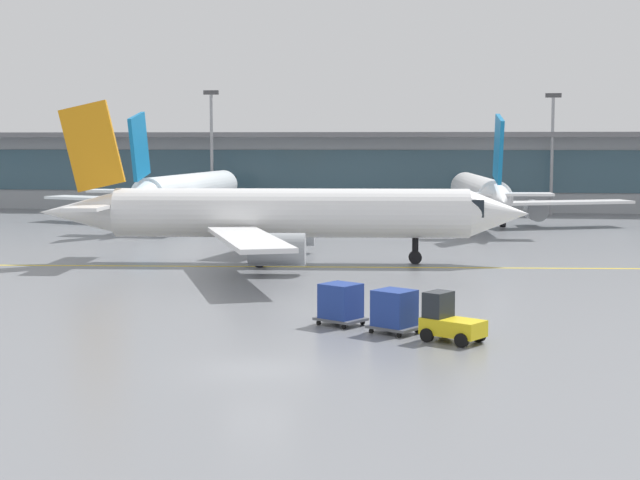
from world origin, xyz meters
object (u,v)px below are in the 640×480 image
Objects in this scene: gate_airplane_1 at (188,191)px; apron_light_mast_1 at (212,146)px; cargo_dolly_lead at (394,310)px; apron_light_mast_2 at (552,148)px; baggage_tug at (449,321)px; taxiing_regional_jet at (285,215)px; gate_airplane_2 at (479,193)px; cargo_dolly_trailing at (341,303)px.

apron_light_mast_1 is at bearing 7.42° from gate_airplane_1.
gate_airplane_1 is 61.21m from cargo_dolly_lead.
gate_airplane_1 is 42.35m from apron_light_mast_2.
taxiing_regional_jet is at bearing 146.10° from baggage_tug.
apron_light_mast_2 reaches higher than taxiing_regional_jet.
apron_light_mast_1 is (-16.06, 46.01, 4.51)m from taxiing_regional_jet.
taxiing_regional_jet is (-14.67, -32.40, 0.14)m from gate_airplane_2.
gate_airplane_1 is 12.86× the size of cargo_dolly_lead.
apron_light_mast_2 is at bearing 59.44° from taxiing_regional_jet.
apron_light_mast_1 reaches higher than baggage_tug.
baggage_tug is 1.12× the size of cargo_dolly_trailing.
gate_airplane_2 is 56.88m from cargo_dolly_lead.
taxiing_regional_jet reaches higher than baggage_tug.
gate_airplane_1 reaches higher than baggage_tug.
cargo_dolly_trailing is at bearing -79.17° from taxiing_regional_jet.
baggage_tug reaches higher than cargo_dolly_trailing.
cargo_dolly_lead is 0.19× the size of apron_light_mast_2.
gate_airplane_2 is at bearing 61.16° from taxiing_regional_jet.
taxiing_regional_jet is at bearing -116.08° from apron_light_mast_2.
cargo_dolly_lead and cargo_dolly_trailing have the same top height.
gate_airplane_2 is at bearing 113.88° from cargo_dolly_trailing.
baggage_tug is 0.21× the size of apron_light_mast_2.
apron_light_mast_2 is at bearing 3.20° from apron_light_mast_1.
gate_airplane_2 is 11.21× the size of baggage_tug.
gate_airplane_1 is 0.98× the size of taxiing_regional_jet.
gate_airplane_1 is at bearing -86.97° from apron_light_mast_1.
gate_airplane_2 is 58.21m from baggage_tug.
cargo_dolly_lead is at bearing -70.54° from apron_light_mast_1.
gate_airplane_1 is 14.64m from apron_light_mast_1.
apron_light_mast_2 is at bearing 111.08° from cargo_dolly_lead.
baggage_tug is 76.95m from apron_light_mast_1.
apron_light_mast_2 reaches higher than cargo_dolly_trailing.
taxiing_regional_jet is 2.45× the size of apron_light_mast_2.
gate_airplane_1 is at bearing 111.03° from taxiing_regional_jet.
cargo_dolly_lead is 74.70m from apron_light_mast_1.
apron_light_mast_1 is 1.03× the size of apron_light_mast_2.
gate_airplane_1 is 11.49× the size of baggage_tug.
gate_airplane_1 is at bearing 144.18° from cargo_dolly_trailing.
taxiing_regional_jet is at bearing -150.11° from gate_airplane_1.
taxiing_regional_jet is 48.94m from apron_light_mast_1.
gate_airplane_2 is at bearing -85.08° from gate_airplane_1.
apron_light_mast_1 is (-22.21, 68.49, 6.87)m from cargo_dolly_trailing.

